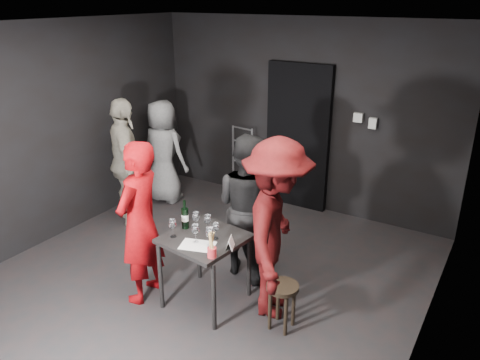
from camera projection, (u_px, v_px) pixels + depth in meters
The scene contains 26 objects.
floor at pixel (200, 282), 5.16m from camera, with size 4.50×5.00×0.02m, color black.
ceiling at pixel (190, 25), 4.16m from camera, with size 4.50×5.00×0.02m, color silver.
wall_back at pixel (300, 116), 6.64m from camera, with size 4.50×0.04×2.70m, color black.
wall_left at pixel (48, 135), 5.75m from camera, with size 0.04×5.00×2.70m, color black.
wall_right at pixel (433, 221), 3.56m from camera, with size 0.04×5.00×2.70m, color black.
doorway at pixel (298, 137), 6.70m from camera, with size 0.95×0.10×2.10m, color black.
wallbox_upper at pixel (358, 117), 6.15m from camera, with size 0.12×0.06×0.12m, color #B7B7B2.
wallbox_lower at pixel (373, 123), 6.07m from camera, with size 0.10×0.06×0.14m, color #B7B7B2.
hand_truck at pixel (241, 184), 7.28m from camera, with size 0.37×0.32×1.11m.
tasting_table at pixel (205, 246), 4.61m from camera, with size 0.72×0.72×0.75m.
stool at pixel (282, 295), 4.34m from camera, with size 0.30×0.30×0.47m.
server_red at pixel (139, 213), 4.60m from camera, with size 0.69×0.46×1.91m, color #9C050A.
woman_black at pixel (248, 200), 5.07m from camera, with size 0.85×0.47×1.76m, color black.
man_maroon at pixel (277, 213), 4.34m from camera, with size 1.38×0.64×2.13m, color #450A0B.
bystander_cream at pixel (125, 153), 6.19m from camera, with size 1.17×0.56×2.00m, color #BAB29D.
bystander_grey at pixel (163, 150), 6.96m from camera, with size 0.78×0.43×1.60m, color gray.
tasting_mat at pixel (198, 245), 4.41m from camera, with size 0.32×0.22×0.00m, color white.
wine_glass_a at pixel (173, 227), 4.54m from camera, with size 0.08×0.08×0.21m, color white, non-canonical shape.
wine_glass_b at pixel (196, 220), 4.68m from camera, with size 0.08×0.08×0.21m, color white, non-canonical shape.
wine_glass_c at pixel (208, 223), 4.63m from camera, with size 0.08×0.08×0.21m, color white, non-canonical shape.
wine_glass_d at pixel (195, 233), 4.43m from camera, with size 0.08×0.08×0.21m, color white, non-canonical shape.
wine_glass_e at pixel (210, 236), 4.36m from camera, with size 0.08×0.08×0.22m, color white, non-canonical shape.
wine_glass_f at pixel (216, 230), 4.51m from camera, with size 0.07×0.07×0.18m, color white, non-canonical shape.
wine_bottle at pixel (185, 218), 4.70m from camera, with size 0.07×0.07×0.30m.
breadstick_cup at pixel (212, 245), 4.18m from camera, with size 0.08×0.08×0.26m.
reserved_card at pixel (229, 242), 4.37m from camera, with size 0.08×0.14×0.11m, color white, non-canonical shape.
Camera 1 is at (2.67, -3.49, 2.95)m, focal length 35.00 mm.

